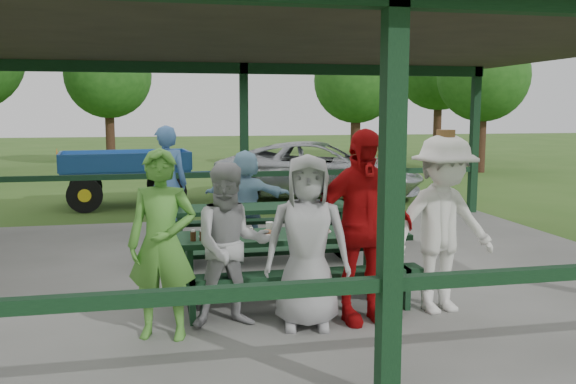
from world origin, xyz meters
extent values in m
plane|color=#31571B|center=(0.00, 0.00, 0.00)|extent=(90.00, 90.00, 0.00)
cube|color=#61615D|center=(0.00, 0.00, 0.05)|extent=(10.00, 8.00, 0.10)
cube|color=black|center=(0.00, -3.80, 1.60)|extent=(0.15, 0.15, 3.00)
cube|color=black|center=(0.00, 3.80, 1.60)|extent=(0.15, 0.15, 3.00)
cube|color=black|center=(4.80, 3.80, 1.60)|extent=(0.15, 0.15, 3.00)
cube|color=black|center=(-2.40, -3.80, 1.00)|extent=(4.65, 0.10, 0.10)
cube|color=black|center=(-2.40, 3.80, 1.00)|extent=(4.65, 0.10, 0.10)
cube|color=black|center=(2.40, 3.80, 1.00)|extent=(4.65, 0.10, 0.10)
cube|color=black|center=(0.00, 3.80, 3.00)|extent=(9.80, 0.15, 0.20)
cube|color=#2C2420|center=(0.00, 0.00, 3.22)|extent=(10.60, 8.60, 0.24)
cube|color=black|center=(-0.16, -1.20, 0.82)|extent=(2.63, 0.75, 0.06)
cube|color=black|center=(-0.16, -1.75, 0.53)|extent=(2.63, 0.28, 0.05)
cube|color=black|center=(-0.16, -0.65, 0.53)|extent=(2.63, 0.28, 0.05)
cube|color=black|center=(-1.30, -1.20, 0.47)|extent=(0.06, 0.70, 0.75)
cube|color=black|center=(0.97, -1.20, 0.47)|extent=(0.06, 0.70, 0.75)
cube|color=black|center=(-1.30, -1.20, 0.33)|extent=(0.06, 1.39, 0.45)
cube|color=black|center=(0.97, -1.20, 0.33)|extent=(0.06, 1.39, 0.45)
cube|color=black|center=(-0.19, 0.80, 0.82)|extent=(2.65, 0.75, 0.06)
cube|color=black|center=(-0.19, 0.25, 0.53)|extent=(2.65, 0.28, 0.05)
cube|color=black|center=(-0.19, 1.35, 0.53)|extent=(2.65, 0.28, 0.05)
cube|color=black|center=(-1.34, 0.80, 0.47)|extent=(0.06, 0.70, 0.75)
cube|color=black|center=(0.96, 0.80, 0.47)|extent=(0.06, 0.70, 0.75)
cube|color=black|center=(-1.34, 0.80, 0.33)|extent=(0.06, 1.39, 0.45)
cube|color=black|center=(0.96, 0.80, 0.33)|extent=(0.06, 1.39, 0.45)
cylinder|color=white|center=(-1.08, -1.20, 0.86)|extent=(0.22, 0.22, 0.01)
torus|color=#955935|center=(-1.12, -1.22, 0.88)|extent=(0.10, 0.10, 0.03)
torus|color=#955935|center=(-1.04, -1.22, 0.88)|extent=(0.10, 0.10, 0.03)
torus|color=#955935|center=(-1.08, -1.16, 0.88)|extent=(0.10, 0.10, 0.03)
cylinder|color=white|center=(-0.42, -1.20, 0.86)|extent=(0.22, 0.22, 0.01)
torus|color=#955935|center=(-0.46, -1.22, 0.88)|extent=(0.10, 0.10, 0.03)
torus|color=#955935|center=(-0.38, -1.22, 0.88)|extent=(0.10, 0.10, 0.03)
torus|color=#955935|center=(-0.42, -1.16, 0.88)|extent=(0.10, 0.10, 0.03)
cylinder|color=white|center=(0.20, -1.20, 0.86)|extent=(0.22, 0.22, 0.01)
torus|color=#955935|center=(0.16, -1.22, 0.88)|extent=(0.10, 0.10, 0.03)
torus|color=#955935|center=(0.24, -1.22, 0.88)|extent=(0.10, 0.10, 0.03)
torus|color=#955935|center=(0.20, -1.16, 0.88)|extent=(0.10, 0.10, 0.03)
cylinder|color=white|center=(0.87, -1.20, 0.86)|extent=(0.22, 0.22, 0.01)
torus|color=#955935|center=(0.83, -1.22, 0.88)|extent=(0.10, 0.10, 0.03)
torus|color=#955935|center=(0.91, -1.22, 0.88)|extent=(0.10, 0.10, 0.03)
torus|color=#955935|center=(0.87, -1.16, 0.88)|extent=(0.10, 0.10, 0.03)
cylinder|color=#381E0F|center=(-1.26, -1.38, 0.90)|extent=(0.06, 0.06, 0.10)
cylinder|color=#381E0F|center=(-1.16, -1.38, 0.90)|extent=(0.06, 0.06, 0.10)
cylinder|color=#381E0F|center=(-1.02, -1.38, 0.90)|extent=(0.06, 0.06, 0.10)
cylinder|color=#381E0F|center=(-0.63, -1.38, 0.90)|extent=(0.06, 0.06, 0.10)
cylinder|color=#381E0F|center=(0.97, -1.38, 0.90)|extent=(0.06, 0.06, 0.10)
cone|color=white|center=(-1.05, -1.00, 0.90)|extent=(0.09, 0.09, 0.10)
cone|color=white|center=(-0.74, -1.00, 0.90)|extent=(0.09, 0.09, 0.10)
cone|color=white|center=(-0.37, -1.00, 0.90)|extent=(0.09, 0.09, 0.10)
imported|color=#4A8C31|center=(-1.58, -2.13, 0.99)|extent=(0.74, 0.58, 1.78)
imported|color=#98989A|center=(-0.92, -1.96, 0.91)|extent=(0.81, 0.64, 1.62)
imported|color=#969698|center=(-0.19, -2.13, 0.95)|extent=(0.93, 0.70, 1.71)
imported|color=#A30B0D|center=(0.37, -2.07, 1.07)|extent=(1.19, 0.62, 1.95)
imported|color=silver|center=(1.31, -1.96, 1.03)|extent=(1.29, 0.85, 1.87)
cylinder|color=brown|center=(1.31, -1.96, 1.91)|extent=(0.36, 0.36, 0.02)
cylinder|color=brown|center=(1.31, -1.96, 1.97)|extent=(0.21, 0.21, 0.11)
imported|color=#83B0CB|center=(-0.26, 1.74, 0.85)|extent=(1.47, 0.85, 1.51)
imported|color=#3C649D|center=(-1.50, 2.07, 1.04)|extent=(0.70, 0.47, 1.89)
imported|color=gray|center=(1.63, 1.57, 0.90)|extent=(0.83, 0.67, 1.61)
imported|color=silver|center=(2.36, 7.07, 0.72)|extent=(5.66, 3.91, 1.44)
cube|color=navy|center=(-2.38, 6.83, 0.81)|extent=(2.97, 1.69, 0.12)
cube|color=navy|center=(-2.31, 6.13, 1.07)|extent=(2.84, 0.33, 0.41)
cube|color=navy|center=(-2.45, 7.54, 1.07)|extent=(2.84, 0.33, 0.41)
cube|color=navy|center=(-3.80, 6.70, 1.07)|extent=(0.20, 1.42, 0.41)
cube|color=navy|center=(-0.96, 6.97, 1.07)|extent=(0.20, 1.42, 0.41)
cylinder|color=black|center=(-3.22, 5.99, 0.39)|extent=(0.79, 0.26, 0.77)
cylinder|color=yellow|center=(-3.22, 5.99, 0.39)|extent=(0.30, 0.25, 0.28)
cylinder|color=black|center=(-3.36, 7.51, 0.39)|extent=(0.79, 0.26, 0.77)
cylinder|color=yellow|center=(-3.36, 7.51, 0.39)|extent=(0.30, 0.25, 0.28)
cylinder|color=black|center=(-1.40, 6.16, 0.39)|extent=(0.79, 0.26, 0.77)
cylinder|color=yellow|center=(-1.40, 6.16, 0.39)|extent=(0.30, 0.25, 0.28)
cylinder|color=black|center=(-1.54, 7.68, 0.39)|extent=(0.79, 0.26, 0.77)
cylinder|color=yellow|center=(-1.54, 7.68, 0.39)|extent=(0.30, 0.25, 0.28)
cube|color=navy|center=(-0.46, 7.02, 0.71)|extent=(1.02, 0.18, 0.08)
cone|color=#F2590C|center=(-3.85, 6.69, 1.17)|extent=(0.06, 0.41, 0.41)
cylinder|color=black|center=(-3.51, 17.48, 1.32)|extent=(0.36, 0.36, 2.63)
sphere|color=#1C4B14|center=(-3.51, 17.48, 3.58)|extent=(3.37, 3.37, 3.37)
cylinder|color=black|center=(5.51, 13.84, 1.21)|extent=(0.36, 0.36, 2.42)
sphere|color=#1C4B14|center=(5.51, 13.84, 3.29)|extent=(3.09, 3.09, 3.09)
cylinder|color=black|center=(9.67, 12.19, 1.26)|extent=(0.36, 0.36, 2.51)
sphere|color=#1C4B14|center=(9.67, 12.19, 3.42)|extent=(3.21, 3.21, 3.21)
cylinder|color=black|center=(10.62, 17.73, 1.54)|extent=(0.36, 0.36, 3.07)
sphere|color=#1C4B14|center=(10.62, 17.73, 4.18)|extent=(3.93, 3.93, 3.93)
camera|label=1|loc=(-1.57, -7.77, 2.23)|focal=38.00mm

